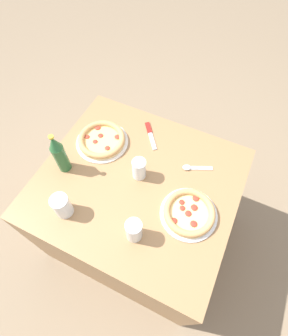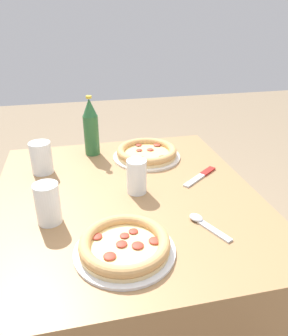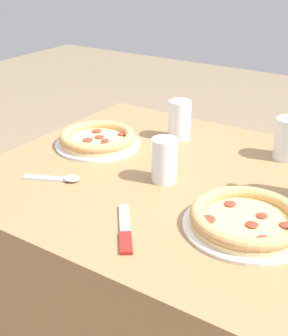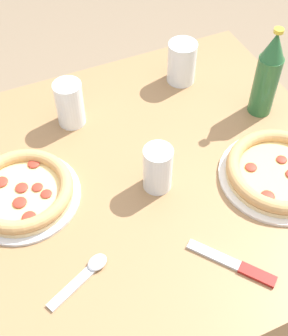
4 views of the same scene
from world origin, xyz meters
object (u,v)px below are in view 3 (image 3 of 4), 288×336
glass_orange_juice (180,120)px  glass_cola (288,139)px  spoon (62,178)px  glass_water (164,162)px  knife (125,230)px  pizza_pepperoni (246,219)px  pizza_margherita (98,139)px

glass_orange_juice → glass_cola: glass_orange_juice is taller
spoon → glass_water: bearing=33.7°
knife → glass_cola: bearing=73.9°
pizza_pepperoni → pizza_margherita: (-0.57, 0.19, -0.00)m
knife → glass_water: bearing=102.5°
glass_cola → spoon: 0.65m
glass_water → glass_cola: glass_cola is taller
glass_cola → pizza_margherita: bearing=-156.2°
glass_orange_juice → knife: 0.57m
pizza_pepperoni → glass_cola: 0.42m
glass_cola → spoon: bearing=-133.7°
glass_cola → knife: 0.61m
knife → spoon: bearing=159.3°
pizza_margherita → glass_cola: size_ratio=2.17×
glass_water → spoon: glass_water is taller
glass_orange_juice → knife: bearing=-72.4°
pizza_margherita → glass_orange_juice: glass_orange_juice is taller
glass_cola → pizza_pepperoni: bearing=-83.7°
glass_orange_juice → glass_cola: bearing=6.2°
pizza_margherita → spoon: (0.07, -0.24, -0.02)m
knife → spoon: (-0.28, 0.11, 0.00)m
pizza_margherita → spoon: pizza_margherita is taller
glass_cola → spoon: size_ratio=0.81×
glass_cola → spoon: glass_cola is taller
pizza_margherita → glass_orange_juice: (0.18, 0.19, 0.04)m
pizza_pepperoni → spoon: size_ratio=1.87×
pizza_pepperoni → knife: pizza_pepperoni is taller
glass_water → knife: size_ratio=0.71×
spoon → glass_cola: bearing=46.3°
pizza_pepperoni → glass_orange_juice: glass_orange_juice is taller
knife → pizza_pepperoni: bearing=36.8°
glass_orange_juice → glass_water: (0.11, -0.28, -0.01)m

